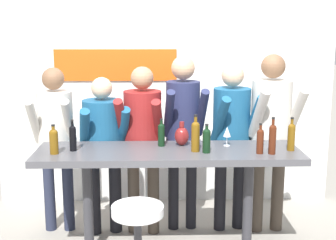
{
  "coord_description": "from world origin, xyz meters",
  "views": [
    {
      "loc": [
        -0.11,
        -3.99,
        2.11
      ],
      "look_at": [
        0.0,
        0.1,
        1.26
      ],
      "focal_mm": 50.0,
      "sensor_mm": 36.0,
      "label": 1
    }
  ],
  "objects": [
    {
      "name": "person_center_left",
      "position": [
        -0.24,
        0.51,
        1.06
      ],
      "size": [
        0.49,
        0.59,
        1.71
      ],
      "rotation": [
        0.0,
        0.0,
        -0.14
      ],
      "color": "#473D33",
      "rests_on": "ground_plane"
    },
    {
      "name": "wine_bottle_1",
      "position": [
        1.08,
        -0.05,
        1.15
      ],
      "size": [
        0.07,
        0.07,
        0.3
      ],
      "color": "brown",
      "rests_on": "tasting_table"
    },
    {
      "name": "wine_bottle_2",
      "position": [
        0.33,
        -0.09,
        1.13
      ],
      "size": [
        0.07,
        0.07,
        0.25
      ],
      "color": "black",
      "rests_on": "tasting_table"
    },
    {
      "name": "person_left",
      "position": [
        -0.63,
        0.52,
        0.98
      ],
      "size": [
        0.53,
        0.61,
        1.6
      ],
      "rotation": [
        0.0,
        0.0,
        0.2
      ],
      "color": "black",
      "rests_on": "ground_plane"
    },
    {
      "name": "person_right",
      "position": [
        1.04,
        0.52,
        1.13
      ],
      "size": [
        0.51,
        0.62,
        1.82
      ],
      "rotation": [
        0.0,
        0.0,
        0.12
      ],
      "color": "#473D33",
      "rests_on": "ground_plane"
    },
    {
      "name": "wine_bottle_3",
      "position": [
        0.78,
        -0.14,
        1.14
      ],
      "size": [
        0.06,
        0.06,
        0.26
      ],
      "color": "#4C1E0F",
      "rests_on": "tasting_table"
    },
    {
      "name": "tasting_table",
      "position": [
        -0.0,
        0.0,
        0.87
      ],
      "size": [
        2.34,
        0.66,
        1.01
      ],
      "color": "#4C4C51",
      "rests_on": "ground_plane"
    },
    {
      "name": "wine_bottle_6",
      "position": [
        -0.06,
        0.14,
        1.13
      ],
      "size": [
        0.06,
        0.06,
        0.25
      ],
      "color": "black",
      "rests_on": "tasting_table"
    },
    {
      "name": "person_center",
      "position": [
        0.16,
        0.59,
        1.13
      ],
      "size": [
        0.44,
        0.57,
        1.8
      ],
      "rotation": [
        0.0,
        0.0,
        0.09
      ],
      "color": "black",
      "rests_on": "ground_plane"
    },
    {
      "name": "back_wall",
      "position": [
        -0.01,
        1.45,
        1.21
      ],
      "size": [
        3.94,
        0.12,
        2.42
      ],
      "color": "silver",
      "rests_on": "ground_plane"
    },
    {
      "name": "person_far_left",
      "position": [
        -1.11,
        0.59,
        1.05
      ],
      "size": [
        0.42,
        0.53,
        1.69
      ],
      "rotation": [
        0.0,
        0.0,
        -0.01
      ],
      "color": "#23283D",
      "rests_on": "ground_plane"
    },
    {
      "name": "person_center_right",
      "position": [
        0.65,
        0.57,
        1.07
      ],
      "size": [
        0.51,
        0.61,
        1.72
      ],
      "rotation": [
        0.0,
        0.0,
        0.2
      ],
      "color": "black",
      "rests_on": "ground_plane"
    },
    {
      "name": "decorative_vase",
      "position": [
        0.13,
        0.16,
        1.1
      ],
      "size": [
        0.13,
        0.13,
        0.22
      ],
      "color": "maroon",
      "rests_on": "tasting_table"
    },
    {
      "name": "wine_glass_0",
      "position": [
        0.54,
        0.13,
        1.14
      ],
      "size": [
        0.07,
        0.07,
        0.18
      ],
      "color": "silver",
      "rests_on": "tasting_table"
    },
    {
      "name": "wine_bottle_4",
      "position": [
        0.88,
        -0.15,
        1.16
      ],
      "size": [
        0.06,
        0.06,
        0.32
      ],
      "color": "#4C1E0F",
      "rests_on": "tasting_table"
    },
    {
      "name": "wine_bottle_5",
      "position": [
        -0.84,
        -0.0,
        1.14
      ],
      "size": [
        0.06,
        0.06,
        0.28
      ],
      "color": "black",
      "rests_on": "tasting_table"
    },
    {
      "name": "bar_stool",
      "position": [
        -0.25,
        -0.7,
        0.52
      ],
      "size": [
        0.41,
        0.41,
        0.78
      ],
      "color": "#333338",
      "rests_on": "ground_plane"
    },
    {
      "name": "wine_bottle_7",
      "position": [
        0.23,
        -0.05,
        1.16
      ],
      "size": [
        0.07,
        0.07,
        0.33
      ],
      "color": "brown",
      "rests_on": "tasting_table"
    },
    {
      "name": "wine_bottle_0",
      "position": [
        -0.98,
        -0.1,
        1.14
      ],
      "size": [
        0.07,
        0.07,
        0.26
      ],
      "color": "brown",
      "rests_on": "tasting_table"
    }
  ]
}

